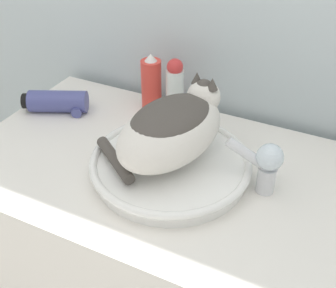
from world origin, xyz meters
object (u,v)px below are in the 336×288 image
object	(u,v)px
faucet	(266,163)
lotion_bottle_white	(175,88)
cat	(172,127)
spray_bottle_trigger	(151,84)
hair_dryer	(59,102)

from	to	relation	value
faucet	lotion_bottle_white	size ratio (longest dim) A/B	0.75
cat	spray_bottle_trigger	world-z (taller)	cat
spray_bottle_trigger	lotion_bottle_white	bearing A→B (deg)	0.00
lotion_bottle_white	cat	bearing A→B (deg)	-66.01
faucet	spray_bottle_trigger	world-z (taller)	spray_bottle_trigger
cat	faucet	bearing A→B (deg)	-67.03
faucet	spray_bottle_trigger	xyz separation A→B (m)	(-0.41, 0.22, 0.00)
faucet	lotion_bottle_white	xyz separation A→B (m)	(-0.34, 0.22, 0.01)
cat	spray_bottle_trigger	bearing A→B (deg)	52.51
faucet	lotion_bottle_white	world-z (taller)	lotion_bottle_white
spray_bottle_trigger	hair_dryer	distance (m)	0.29
spray_bottle_trigger	hair_dryer	xyz separation A→B (m)	(-0.25, -0.14, -0.05)
faucet	hair_dryer	xyz separation A→B (m)	(-0.66, 0.08, -0.05)
cat	hair_dryer	xyz separation A→B (m)	(-0.44, 0.11, -0.10)
cat	faucet	distance (m)	0.23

